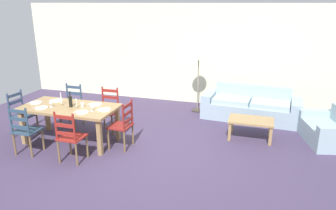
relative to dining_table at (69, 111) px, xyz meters
The scene contains 31 objects.
ground_plane 1.65m from the dining_table, ahead, with size 9.60×9.60×0.02m, color #403450.
wall_far 3.77m from the dining_table, 66.11° to the left, with size 9.60×0.16×2.70m, color beige.
dining_table is the anchor object (origin of this frame).
dining_chair_near_left 0.89m from the dining_table, 123.42° to the right, with size 0.42×0.40×0.96m.
dining_chair_near_right 0.92m from the dining_table, 57.20° to the right, with size 0.43×0.41×0.96m.
dining_chair_far_left 0.93m from the dining_table, 120.73° to the left, with size 0.42×0.40×0.96m.
dining_chair_far_right 0.90m from the dining_table, 58.40° to the left, with size 0.43×0.41×0.96m.
dining_chair_head_west 1.18m from the dining_table, behind, with size 0.43×0.45×0.96m.
dining_chair_head_east 1.15m from the dining_table, ahead, with size 0.42×0.44×0.96m.
dinner_plate_near_left 0.52m from the dining_table, 150.95° to the right, with size 0.24×0.24×0.02m, color white.
fork_near_left 0.66m from the dining_table, 157.38° to the right, with size 0.02×0.17×0.01m, color silver.
dinner_plate_near_right 0.52m from the dining_table, 29.05° to the right, with size 0.24×0.24×0.02m, color white.
fork_near_right 0.40m from the dining_table, 39.81° to the right, with size 0.02×0.17×0.01m, color silver.
dinner_plate_far_left 0.52m from the dining_table, 150.95° to the left, with size 0.24×0.24×0.02m, color white.
fork_far_left 0.66m from the dining_table, 157.38° to the left, with size 0.02×0.17×0.01m, color silver.
dinner_plate_far_right 0.52m from the dining_table, 29.05° to the left, with size 0.24×0.24×0.02m, color white.
fork_far_right 0.40m from the dining_table, 39.81° to the left, with size 0.02×0.17×0.01m, color silver.
dinner_plate_head_west 0.79m from the dining_table, behind, with size 0.24×0.24×0.02m, color white.
fork_head_west 0.93m from the dining_table, behind, with size 0.02×0.17×0.01m, color silver.
dinner_plate_head_east 0.79m from the dining_table, ahead, with size 0.24×0.24×0.02m, color white.
fork_head_east 0.64m from the dining_table, ahead, with size 0.02×0.17×0.01m, color silver.
wine_bottle 0.21m from the dining_table, 13.78° to the right, with size 0.07×0.07×0.32m.
wine_glass_near_left 0.39m from the dining_table, 156.52° to the right, with size 0.06×0.06×0.16m.
wine_glass_near_right 0.63m from the dining_table, 12.11° to the right, with size 0.06×0.06×0.16m.
coffee_cup_primary 0.31m from the dining_table, 10.41° to the left, with size 0.07×0.07×0.09m, color beige.
candle_tall 0.24m from the dining_table, behind, with size 0.05×0.05×0.27m.
candle_short 0.25m from the dining_table, 11.31° to the right, with size 0.05×0.05×0.19m.
couch 4.20m from the dining_table, 35.24° to the left, with size 2.34×0.98×0.80m.
coffee_table 3.69m from the dining_table, 19.05° to the left, with size 0.90×0.56×0.42m.
armchair_upholstered 5.26m from the dining_table, 16.26° to the left, with size 1.06×1.32×0.72m.
standing_lamp 3.40m from the dining_table, 51.56° to the left, with size 0.40×0.40×1.64m.
Camera 1 is at (2.09, -5.21, 2.71)m, focal length 33.82 mm.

